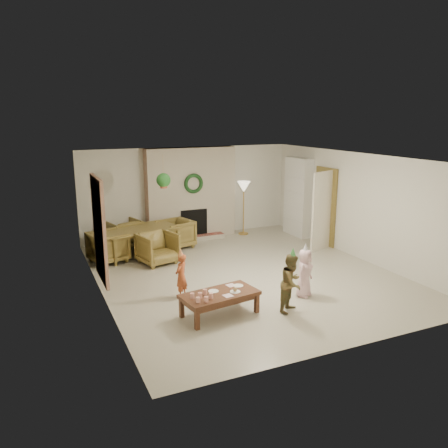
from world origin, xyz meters
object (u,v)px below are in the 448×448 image
dining_chair_far (124,234)px  dining_chair_right (176,234)px  dining_chair_left (108,247)px  dining_chair_near (158,248)px  dining_table (140,242)px  coffee_table_top (220,295)px  child_pink (305,273)px  child_plaid (292,283)px  child_red (181,276)px

dining_chair_far → dining_chair_right: (1.21, -0.53, 0.00)m
dining_chair_left → dining_chair_right: same height
dining_chair_near → dining_chair_right: 1.32m
dining_table → dining_chair_far: bearing=90.0°
coffee_table_top → dining_chair_right: bearing=73.5°
dining_chair_far → coffee_table_top: dining_chair_far is taller
dining_chair_left → dining_chair_right: 1.86m
dining_table → dining_chair_near: dining_chair_near is taller
child_pink → dining_table: bearing=87.1°
child_plaid → child_pink: size_ratio=1.12×
dining_table → child_red: bearing=-103.7°
dining_table → child_plaid: 4.56m
coffee_table_top → dining_chair_left: bearing=99.6°
dining_table → child_red: size_ratio=2.21×
dining_chair_far → child_pink: child_pink is taller
dining_chair_near → coffee_table_top: size_ratio=0.61×
coffee_table_top → child_pink: 1.80m
coffee_table_top → dining_chair_near: bearing=85.2°
dining_chair_right → dining_chair_far: bearing=-128.7°
dining_table → dining_chair_left: bearing=180.0°
dining_chair_far → child_red: (0.28, -3.73, 0.06)m
dining_chair_right → coffee_table_top: (-0.58, -4.17, 0.01)m
dining_chair_near → dining_chair_far: 1.65m
dining_chair_far → dining_chair_right: 1.32m
child_pink → dining_chair_near: bearing=90.6°
dining_chair_left → coffee_table_top: 3.89m
dining_chair_far → child_red: size_ratio=0.94×
dining_chair_left → dining_chair_right: bearing=-90.0°
child_pink → coffee_table_top: bearing=150.5°
coffee_table_top → child_pink: bearing=-5.0°
dining_table → child_pink: bearing=-74.8°
dining_chair_far → dining_chair_right: bearing=141.3°
dining_chair_right → child_pink: bearing=1.6°
dining_table → dining_chair_left: dining_chair_left is taller
dining_chair_left → child_plaid: child_plaid is taller
dining_chair_right → child_plaid: bearing=-7.0°
dining_chair_left → coffee_table_top: bearing=-176.8°
dining_chair_near → dining_chair_far: bearing=90.0°
dining_chair_near → child_red: bearing=-109.0°
dining_table → child_pink: (2.21, -3.80, 0.13)m
dining_chair_left → coffee_table_top: (1.21, -3.69, 0.01)m
dining_chair_near → child_pink: 3.60m
dining_chair_left → dining_table: bearing=-90.0°
dining_chair_right → dining_table: bearing=-90.0°
dining_chair_left → child_red: child_red is taller
dining_table → child_pink: 4.39m
dining_chair_right → child_pink: (1.21, -4.06, 0.10)m
coffee_table_top → child_plaid: bearing=-24.5°
dining_table → dining_chair_right: 1.03m
dining_chair_near → child_pink: size_ratio=0.87×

